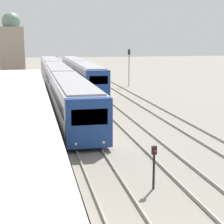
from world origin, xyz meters
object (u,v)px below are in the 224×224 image
object	(u,v)px
train_near	(58,78)
signal_post_near	(154,163)
signal_mast_far	(129,63)
train_far	(80,71)
person_on_platform	(40,137)

from	to	relation	value
train_near	signal_post_near	world-z (taller)	train_near
train_near	signal_post_near	distance (m)	29.97
signal_mast_far	signal_post_near	bearing A→B (deg)	-102.97
train_far	train_near	bearing A→B (deg)	-112.22
signal_post_near	signal_mast_far	world-z (taller)	signal_mast_far
signal_post_near	train_far	bearing A→B (deg)	87.17
person_on_platform	signal_post_near	bearing A→B (deg)	-25.81
person_on_platform	train_near	world-z (taller)	train_near
train_near	train_far	size ratio (longest dim) A/B	1.59
person_on_platform	train_near	xyz separation A→B (m)	(2.74, 27.69, -0.17)
person_on_platform	signal_mast_far	size ratio (longest dim) A/B	0.34
person_on_platform	signal_mast_far	world-z (taller)	signal_mast_far
person_on_platform	train_near	distance (m)	27.83
train_near	train_far	world-z (taller)	train_near
person_on_platform	train_near	size ratio (longest dim) A/B	0.03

